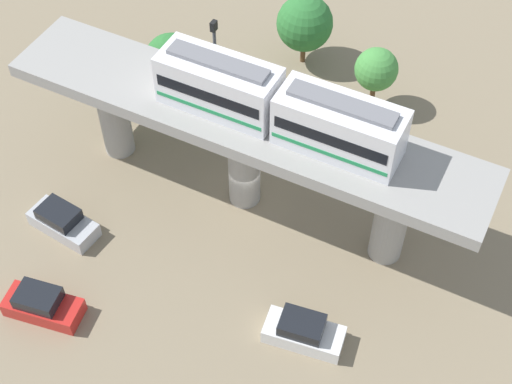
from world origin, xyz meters
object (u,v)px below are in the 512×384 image
object	(u,v)px
train	(278,105)
tree_near_viaduct	(305,23)
parked_car_silver	(62,222)
tree_mid_lot	(172,61)
parked_car_red	(42,305)
signal_post	(217,80)
tree_far_corner	(376,70)
parked_car_white	(303,332)

from	to	relation	value
train	tree_near_viaduct	size ratio (longest dim) A/B	2.55
parked_car_silver	tree_mid_lot	size ratio (longest dim) A/B	0.73
train	tree_mid_lot	distance (m)	11.84
parked_car_red	signal_post	world-z (taller)	signal_post
parked_car_red	tree_mid_lot	bearing A→B (deg)	-3.80
parked_car_red	tree_far_corner	distance (m)	25.39
tree_mid_lot	train	bearing A→B (deg)	-116.63
parked_car_white	tree_near_viaduct	distance (m)	22.75
parked_car_silver	signal_post	xyz separation A→B (m)	(10.44, -4.81, 4.63)
tree_mid_lot	signal_post	distance (m)	4.58
parked_car_white	tree_mid_lot	world-z (taller)	tree_mid_lot
tree_near_viaduct	tree_far_corner	xyz separation A→B (m)	(-2.19, -6.12, -0.09)
parked_car_red	tree_far_corner	bearing A→B (deg)	-32.86
parked_car_red	signal_post	size ratio (longest dim) A/B	0.46
train	signal_post	bearing A→B (deg)	58.94
parked_car_white	tree_near_viaduct	world-z (taller)	tree_near_viaduct
tree_near_viaduct	signal_post	world-z (taller)	signal_post
parked_car_white	parked_car_silver	size ratio (longest dim) A/B	1.01
tree_mid_lot	tree_far_corner	xyz separation A→B (m)	(6.16, -11.71, -0.89)
tree_mid_lot	parked_car_silver	bearing A→B (deg)	176.85
train	parked_car_silver	size ratio (longest dim) A/B	3.10
train	signal_post	xyz separation A→B (m)	(3.40, 5.64, -3.26)
train	parked_car_red	world-z (taller)	train
parked_car_red	parked_car_silver	xyz separation A→B (m)	(5.12, 2.41, 0.00)
train	parked_car_white	distance (m)	11.94
tree_near_viaduct	tree_mid_lot	bearing A→B (deg)	146.21
parked_car_red	tree_far_corner	world-z (taller)	tree_far_corner
parked_car_white	signal_post	xyz separation A→B (m)	(10.69, 10.86, 4.63)
signal_post	tree_near_viaduct	bearing A→B (deg)	-8.28
tree_mid_lot	parked_car_red	bearing A→B (deg)	-174.13
parked_car_red	parked_car_silver	bearing A→B (deg)	15.56
parked_car_red	signal_post	distance (m)	16.41
train	tree_far_corner	distance (m)	12.46
train	parked_car_white	size ratio (longest dim) A/B	3.07
tree_far_corner	signal_post	xyz separation A→B (m)	(-7.67, 7.56, 2.12)
parked_car_silver	signal_post	distance (m)	12.39
tree_far_corner	signal_post	bearing A→B (deg)	135.41
parked_car_red	tree_near_viaduct	world-z (taller)	tree_near_viaduct
tree_near_viaduct	tree_mid_lot	distance (m)	10.07
parked_car_white	parked_car_red	distance (m)	14.11
tree_far_corner	tree_near_viaduct	bearing A→B (deg)	70.36
signal_post	parked_car_silver	bearing A→B (deg)	155.28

